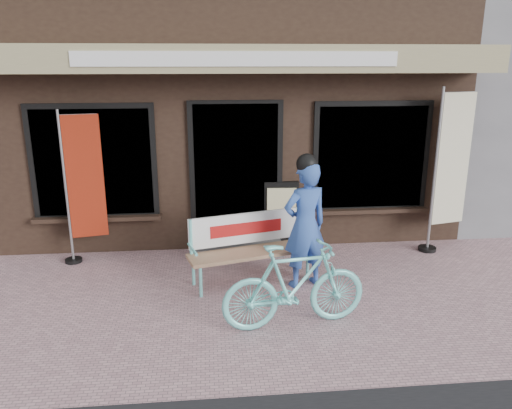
{
  "coord_description": "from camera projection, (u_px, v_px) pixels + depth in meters",
  "views": [
    {
      "loc": [
        -0.4,
        -5.08,
        2.75
      ],
      "look_at": [
        0.16,
        0.7,
        1.05
      ],
      "focal_mm": 35.0,
      "sensor_mm": 36.0,
      "label": 1
    }
  ],
  "objects": [
    {
      "name": "ground",
      "position": [
        248.0,
        311.0,
        5.66
      ],
      "size": [
        70.0,
        70.0,
        0.0
      ],
      "primitive_type": "plane",
      "color": "#BE9198",
      "rests_on": "ground"
    },
    {
      "name": "storefront",
      "position": [
        226.0,
        46.0,
        9.56
      ],
      "size": [
        7.0,
        6.77,
        6.0
      ],
      "color": "black",
      "rests_on": "ground"
    },
    {
      "name": "bench",
      "position": [
        249.0,
        242.0,
        6.34
      ],
      "size": [
        1.65,
        0.81,
        0.86
      ],
      "rotation": [
        0.0,
        0.0,
        0.27
      ],
      "color": "#72E0DA",
      "rests_on": "ground"
    },
    {
      "name": "person",
      "position": [
        305.0,
        223.0,
        6.09
      ],
      "size": [
        0.67,
        0.54,
        1.68
      ],
      "rotation": [
        0.0,
        0.0,
        0.32
      ],
      "color": "#3156AB",
      "rests_on": "ground"
    },
    {
      "name": "bicycle",
      "position": [
        295.0,
        285.0,
        5.22
      ],
      "size": [
        1.61,
        0.66,
        0.94
      ],
      "primitive_type": "imported",
      "rotation": [
        0.0,
        0.0,
        1.71
      ],
      "color": "#72E0DA",
      "rests_on": "ground"
    },
    {
      "name": "nobori_red",
      "position": [
        82.0,
        185.0,
        6.78
      ],
      "size": [
        0.63,
        0.27,
        2.12
      ],
      "rotation": [
        0.0,
        0.0,
        0.2
      ],
      "color": "gray",
      "rests_on": "ground"
    },
    {
      "name": "nobori_cream",
      "position": [
        449.0,
        168.0,
        7.18
      ],
      "size": [
        0.71,
        0.31,
        2.39
      ],
      "rotation": [
        0.0,
        0.0,
        0.23
      ],
      "color": "gray",
      "rests_on": "ground"
    },
    {
      "name": "menu_stand",
      "position": [
        281.0,
        214.0,
        7.45
      ],
      "size": [
        0.51,
        0.14,
        1.02
      ],
      "rotation": [
        0.0,
        0.0,
        -0.06
      ],
      "color": "black",
      "rests_on": "ground"
    }
  ]
}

